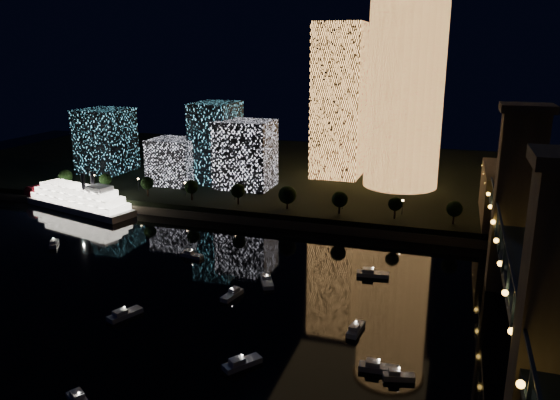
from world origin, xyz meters
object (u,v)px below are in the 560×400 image
(tower_rectangular, at_px, (339,102))
(truss_bridge, at_px, (533,306))
(riverboat, at_px, (75,199))
(tower_cylindrical, at_px, (405,85))

(tower_rectangular, distance_m, truss_bridge, 162.47)
(riverboat, bearing_deg, tower_rectangular, 37.42)
(truss_bridge, relative_size, riverboat, 4.61)
(truss_bridge, bearing_deg, tower_cylindrical, 106.01)
(tower_rectangular, height_order, truss_bridge, tower_rectangular)
(truss_bridge, height_order, riverboat, truss_bridge)
(truss_bridge, bearing_deg, tower_rectangular, 115.54)
(tower_cylindrical, xyz_separation_m, truss_bridge, (38.64, -134.67, -32.22))
(tower_cylindrical, relative_size, riverboat, 1.50)
(tower_rectangular, bearing_deg, riverboat, -142.58)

